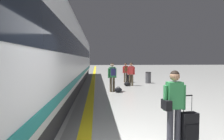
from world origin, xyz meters
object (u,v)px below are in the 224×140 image
object	(u,v)px
duffel_bag_mid	(127,84)
waste_bin	(148,78)
high_speed_train	(46,47)
passenger_far	(126,71)
suitcase_far	(130,78)
passenger_mid	(131,72)
passenger_near	(112,75)
duffel_bag_near	(118,90)
traveller_foreground	(174,102)
rolling_suitcase_foreground	(189,127)

from	to	relation	value
duffel_bag_mid	waste_bin	world-z (taller)	waste_bin
high_speed_train	passenger_far	world-z (taller)	high_speed_train
duffel_bag_mid	suitcase_far	size ratio (longest dim) A/B	0.68
passenger_mid	passenger_far	size ratio (longest dim) A/B	1.04
passenger_near	duffel_bag_near	bearing A→B (deg)	-43.21
high_speed_train	waste_bin	size ratio (longest dim) A/B	36.83
passenger_near	waste_bin	bearing A→B (deg)	49.39
traveller_foreground	passenger_far	xyz separation A→B (m)	(0.73, 11.48, -0.01)
high_speed_train	passenger_near	distance (m)	4.09
passenger_near	suitcase_far	bearing A→B (deg)	66.85
duffel_bag_near	waste_bin	size ratio (longest dim) A/B	0.48
suitcase_far	rolling_suitcase_foreground	bearing A→B (deg)	-93.47
passenger_near	duffel_bag_near	world-z (taller)	passenger_near
duffel_bag_mid	passenger_near	bearing A→B (deg)	-118.87
traveller_foreground	waste_bin	xyz separation A→B (m)	(2.46, 10.79, -0.52)
high_speed_train	suitcase_far	xyz separation A→B (m)	(5.11, 6.17, -2.15)
passenger_near	duffel_bag_mid	distance (m)	2.73
passenger_far	suitcase_far	xyz separation A→B (m)	(0.32, -0.22, -0.62)
passenger_near	passenger_mid	size ratio (longest dim) A/B	1.02
rolling_suitcase_foreground	duffel_bag_near	bearing A→B (deg)	96.96
traveller_foreground	duffel_bag_near	xyz separation A→B (m)	(-0.45, 6.72, -0.82)
traveller_foreground	passenger_far	bearing A→B (deg)	86.36
passenger_far	traveller_foreground	bearing A→B (deg)	-93.64
passenger_mid	passenger_far	distance (m)	2.08
high_speed_train	traveller_foreground	world-z (taller)	high_speed_train
rolling_suitcase_foreground	duffel_bag_mid	world-z (taller)	rolling_suitcase_foreground
high_speed_train	passenger_near	world-z (taller)	high_speed_train
high_speed_train	passenger_near	xyz separation A→B (m)	(3.29, 1.92, -1.48)
duffel_bag_mid	high_speed_train	bearing A→B (deg)	-137.34
high_speed_train	duffel_bag_mid	distance (m)	6.61
suitcase_far	traveller_foreground	bearing A→B (deg)	-95.31
duffel_bag_mid	traveller_foreground	bearing A→B (deg)	-92.97
traveller_foreground	suitcase_far	distance (m)	11.33
high_speed_train	rolling_suitcase_foreground	distance (m)	7.07
suitcase_far	duffel_bag_mid	bearing A→B (deg)	-105.94
passenger_far	duffel_bag_near	bearing A→B (deg)	-103.97
high_speed_train	duffel_bag_near	size ratio (longest dim) A/B	76.16
rolling_suitcase_foreground	passenger_far	size ratio (longest dim) A/B	0.69
duffel_bag_mid	suitcase_far	world-z (taller)	suitcase_far
duffel_bag_mid	passenger_far	world-z (taller)	passenger_far
passenger_near	passenger_far	world-z (taller)	passenger_near
rolling_suitcase_foreground	passenger_mid	world-z (taller)	passenger_mid
passenger_near	duffel_bag_mid	world-z (taller)	passenger_near
rolling_suitcase_foreground	waste_bin	world-z (taller)	rolling_suitcase_foreground
passenger_mid	suitcase_far	size ratio (longest dim) A/B	2.63
duffel_bag_mid	duffel_bag_near	bearing A→B (deg)	-110.05
passenger_far	waste_bin	world-z (taller)	passenger_far
suitcase_far	waste_bin	xyz separation A→B (m)	(1.42, -0.48, 0.11)
traveller_foreground	suitcase_far	bearing A→B (deg)	84.69
high_speed_train	duffel_bag_mid	bearing A→B (deg)	42.66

